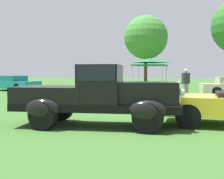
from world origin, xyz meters
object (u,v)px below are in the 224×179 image
object	(u,v)px
show_car_teal	(13,83)
spectator_between_cars	(186,83)
canopy_tent_left_field	(150,62)
feature_pickup_truck	(98,95)

from	to	relation	value
show_car_teal	spectator_between_cars	world-z (taller)	spectator_between_cars
show_car_teal	canopy_tent_left_field	xyz separation A→B (m)	(10.04, 5.41, 1.82)
feature_pickup_truck	canopy_tent_left_field	world-z (taller)	canopy_tent_left_field
show_car_teal	spectator_between_cars	bearing A→B (deg)	-10.54
feature_pickup_truck	canopy_tent_left_field	size ratio (longest dim) A/B	1.69
feature_pickup_truck	show_car_teal	xyz separation A→B (m)	(-11.69, 11.43, -0.27)
feature_pickup_truck	spectator_between_cars	distance (m)	9.10
show_car_teal	canopy_tent_left_field	world-z (taller)	canopy_tent_left_field
show_car_teal	spectator_between_cars	size ratio (longest dim) A/B	2.83
feature_pickup_truck	show_car_teal	distance (m)	16.35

